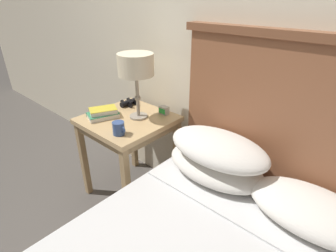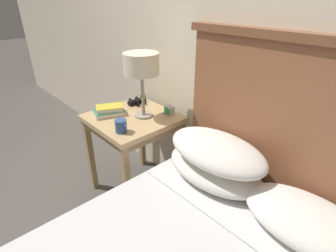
{
  "view_description": "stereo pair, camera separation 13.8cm",
  "coord_description": "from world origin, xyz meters",
  "px_view_note": "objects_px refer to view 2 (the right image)",
  "views": [
    {
      "loc": [
        0.84,
        -0.48,
        1.47
      ],
      "look_at": [
        -0.08,
        0.55,
        0.77
      ],
      "focal_mm": 28.0,
      "sensor_mm": 36.0,
      "label": 1
    },
    {
      "loc": [
        0.94,
        -0.38,
        1.47
      ],
      "look_at": [
        -0.08,
        0.55,
        0.77
      ],
      "focal_mm": 28.0,
      "sensor_mm": 36.0,
      "label": 2
    }
  ],
  "objects_px": {
    "book_stacked_on_top": "(109,108)",
    "binoculars_pair": "(137,101)",
    "table_lamp": "(141,66)",
    "coffee_mug": "(121,126)",
    "alarm_clock": "(169,110)",
    "book_on_nightstand": "(109,112)",
    "nightstand": "(133,127)"
  },
  "relations": [
    {
      "from": "coffee_mug",
      "to": "alarm_clock",
      "type": "xyz_separation_m",
      "value": [
        -0.0,
        0.42,
        -0.01
      ]
    },
    {
      "from": "coffee_mug",
      "to": "alarm_clock",
      "type": "distance_m",
      "value": 0.42
    },
    {
      "from": "nightstand",
      "to": "alarm_clock",
      "type": "bearing_deg",
      "value": 55.95
    },
    {
      "from": "book_stacked_on_top",
      "to": "binoculars_pair",
      "type": "distance_m",
      "value": 0.28
    },
    {
      "from": "table_lamp",
      "to": "alarm_clock",
      "type": "xyz_separation_m",
      "value": [
        0.1,
        0.16,
        -0.34
      ]
    },
    {
      "from": "nightstand",
      "to": "alarm_clock",
      "type": "relative_size",
      "value": 9.55
    },
    {
      "from": "book_on_nightstand",
      "to": "coffee_mug",
      "type": "bearing_deg",
      "value": -16.47
    },
    {
      "from": "binoculars_pair",
      "to": "book_stacked_on_top",
      "type": "bearing_deg",
      "value": -83.31
    },
    {
      "from": "nightstand",
      "to": "table_lamp",
      "type": "relative_size",
      "value": 1.47
    },
    {
      "from": "table_lamp",
      "to": "book_on_nightstand",
      "type": "height_order",
      "value": "table_lamp"
    },
    {
      "from": "binoculars_pair",
      "to": "nightstand",
      "type": "bearing_deg",
      "value": -44.27
    },
    {
      "from": "nightstand",
      "to": "book_stacked_on_top",
      "type": "xyz_separation_m",
      "value": [
        -0.14,
        -0.1,
        0.14
      ]
    },
    {
      "from": "binoculars_pair",
      "to": "alarm_clock",
      "type": "relative_size",
      "value": 2.28
    },
    {
      "from": "binoculars_pair",
      "to": "alarm_clock",
      "type": "height_order",
      "value": "alarm_clock"
    },
    {
      "from": "coffee_mug",
      "to": "alarm_clock",
      "type": "bearing_deg",
      "value": 90.01
    },
    {
      "from": "nightstand",
      "to": "book_stacked_on_top",
      "type": "distance_m",
      "value": 0.22
    },
    {
      "from": "coffee_mug",
      "to": "alarm_clock",
      "type": "height_order",
      "value": "coffee_mug"
    },
    {
      "from": "table_lamp",
      "to": "book_stacked_on_top",
      "type": "bearing_deg",
      "value": -139.31
    },
    {
      "from": "book_on_nightstand",
      "to": "coffee_mug",
      "type": "relative_size",
      "value": 2.4
    },
    {
      "from": "table_lamp",
      "to": "alarm_clock",
      "type": "bearing_deg",
      "value": 58.63
    },
    {
      "from": "table_lamp",
      "to": "nightstand",
      "type": "bearing_deg",
      "value": -130.41
    },
    {
      "from": "binoculars_pair",
      "to": "alarm_clock",
      "type": "xyz_separation_m",
      "value": [
        0.32,
        0.06,
        0.01
      ]
    },
    {
      "from": "table_lamp",
      "to": "book_on_nightstand",
      "type": "distance_m",
      "value": 0.43
    },
    {
      "from": "table_lamp",
      "to": "coffee_mug",
      "type": "distance_m",
      "value": 0.42
    },
    {
      "from": "book_on_nightstand",
      "to": "coffee_mug",
      "type": "height_order",
      "value": "coffee_mug"
    },
    {
      "from": "table_lamp",
      "to": "book_stacked_on_top",
      "type": "xyz_separation_m",
      "value": [
        -0.19,
        -0.17,
        -0.32
      ]
    },
    {
      "from": "book_on_nightstand",
      "to": "binoculars_pair",
      "type": "height_order",
      "value": "binoculars_pair"
    },
    {
      "from": "table_lamp",
      "to": "coffee_mug",
      "type": "bearing_deg",
      "value": -68.92
    },
    {
      "from": "table_lamp",
      "to": "alarm_clock",
      "type": "height_order",
      "value": "table_lamp"
    },
    {
      "from": "table_lamp",
      "to": "book_stacked_on_top",
      "type": "distance_m",
      "value": 0.41
    },
    {
      "from": "nightstand",
      "to": "binoculars_pair",
      "type": "distance_m",
      "value": 0.27
    },
    {
      "from": "book_stacked_on_top",
      "to": "coffee_mug",
      "type": "bearing_deg",
      "value": -17.46
    }
  ]
}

